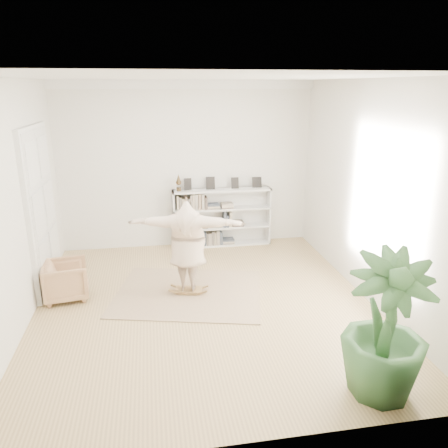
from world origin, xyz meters
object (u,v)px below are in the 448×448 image
at_px(rocker_board, 189,290).
at_px(houseplant, 386,327).
at_px(person, 187,244).
at_px(bookshelf, 222,218).
at_px(armchair, 66,280).

relative_size(rocker_board, houseplant, 0.30).
relative_size(rocker_board, person, 0.26).
height_order(bookshelf, person, person).
bearing_deg(person, bookshelf, -98.95).
bearing_deg(armchair, person, -104.45).
bearing_deg(person, armchair, 8.53).
distance_m(rocker_board, person, 0.85).
bearing_deg(armchair, bookshelf, -63.98).
xyz_separation_m(bookshelf, person, (-0.98, -2.34, 0.28)).
bearing_deg(person, rocker_board, -39.45).
xyz_separation_m(armchair, person, (2.07, -0.19, 0.59)).
distance_m(armchair, houseplant, 5.16).
bearing_deg(armchair, houseplant, -137.15).
height_order(bookshelf, rocker_board, bookshelf).
height_order(armchair, houseplant, houseplant).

